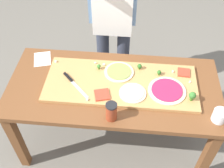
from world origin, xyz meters
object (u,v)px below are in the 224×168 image
at_px(pizza_whole_pesto_green, 119,72).
at_px(pizza_slice_near_right, 184,73).
at_px(broccoli_floret_center_left, 192,96).
at_px(sauce_jar, 111,111).
at_px(broccoli_floret_front_left, 140,66).
at_px(cook_center, 113,9).
at_px(prep_table, 114,95).
at_px(cheese_crumble_a, 56,61).
at_px(broccoli_floret_back_right, 99,66).
at_px(cheese_crumble_e, 104,65).
at_px(chefs_knife, 72,81).
at_px(pizza_slice_far_left, 102,95).
at_px(cheese_crumble_f, 190,82).
at_px(recipe_note, 42,59).
at_px(broccoli_floret_back_mid, 159,72).
at_px(pizza_whole_cheese_artichoke, 133,93).
at_px(pizza_whole_beet_magenta, 167,90).
at_px(cheese_crumble_c, 95,63).
at_px(flour_cup, 220,116).
at_px(cheese_crumble_d, 87,100).
at_px(cheese_crumble_b, 173,72).

height_order(pizza_whole_pesto_green, pizza_slice_near_right, pizza_whole_pesto_green).
distance_m(broccoli_floret_center_left, sauce_jar, 0.58).
xyz_separation_m(broccoli_floret_front_left, cook_center, (-0.25, 0.48, 0.20)).
height_order(prep_table, cheese_crumble_a, cheese_crumble_a).
bearing_deg(broccoli_floret_back_right, cheese_crumble_e, 54.30).
xyz_separation_m(pizza_slice_near_right, cheese_crumble_e, (-0.63, 0.03, 0.00)).
height_order(chefs_knife, pizza_slice_far_left, chefs_knife).
bearing_deg(cheese_crumble_f, recipe_note, 171.36).
height_order(pizza_slice_far_left, sauce_jar, sauce_jar).
relative_size(pizza_slice_far_left, cheese_crumble_a, 6.83).
bearing_deg(sauce_jar, broccoli_floret_center_left, 19.19).
relative_size(broccoli_floret_back_mid, cheese_crumble_e, 2.95).
relative_size(pizza_whole_cheese_artichoke, broccoli_floret_back_mid, 4.44).
distance_m(broccoli_floret_center_left, cook_center, 1.01).
xyz_separation_m(pizza_whole_beet_magenta, recipe_note, (-1.02, 0.28, -0.03)).
distance_m(chefs_knife, cheese_crumble_e, 0.30).
xyz_separation_m(cheese_crumble_c, flour_cup, (0.90, -0.45, 0.01)).
height_order(pizza_slice_near_right, broccoli_floret_front_left, broccoli_floret_front_left).
bearing_deg(pizza_whole_beet_magenta, pizza_whole_cheese_artichoke, -169.14).
height_order(chefs_knife, broccoli_floret_back_mid, broccoli_floret_back_mid).
bearing_deg(broccoli_floret_center_left, cheese_crumble_f, 87.02).
xyz_separation_m(broccoli_floret_back_right, broccoli_floret_center_left, (0.69, -0.25, 0.02)).
height_order(pizza_whole_pesto_green, sauce_jar, sauce_jar).
bearing_deg(broccoli_floret_center_left, broccoli_floret_front_left, 142.72).
relative_size(pizza_whole_cheese_artichoke, recipe_note, 1.13).
height_order(chefs_knife, pizza_whole_pesto_green, same).
bearing_deg(cheese_crumble_d, broccoli_floret_back_right, 82.67).
xyz_separation_m(prep_table, recipe_note, (-0.62, 0.25, 0.10)).
height_order(cheese_crumble_a, cook_center, cook_center).
distance_m(pizza_whole_beet_magenta, sauce_jar, 0.47).
relative_size(broccoli_floret_back_right, cheese_crumble_c, 3.46).
bearing_deg(flour_cup, cook_center, 131.59).
xyz_separation_m(broccoli_floret_center_left, cook_center, (-0.63, 0.77, 0.18)).
bearing_deg(cheese_crumble_b, sauce_jar, -133.32).
distance_m(broccoli_floret_back_right, broccoli_floret_front_left, 0.32).
bearing_deg(prep_table, pizza_slice_far_left, -121.04).
bearing_deg(pizza_whole_cheese_artichoke, cheese_crumble_e, 131.18).
bearing_deg(broccoli_floret_back_right, broccoli_floret_front_left, 5.82).
relative_size(pizza_whole_beet_magenta, flour_cup, 2.81).
bearing_deg(chefs_knife, broccoli_floret_back_right, 41.12).
relative_size(chefs_knife, broccoli_floret_back_right, 5.20).
distance_m(cheese_crumble_c, flour_cup, 1.01).
relative_size(broccoli_floret_center_left, cheese_crumble_c, 5.58).
bearing_deg(broccoli_floret_front_left, flour_cup, -37.64).
bearing_deg(recipe_note, chefs_knife, -40.19).
relative_size(pizza_whole_cheese_artichoke, broccoli_floret_back_right, 4.23).
xyz_separation_m(broccoli_floret_front_left, cheese_crumble_a, (-0.68, 0.01, -0.02)).
xyz_separation_m(cheese_crumble_d, cheese_crumble_f, (0.74, 0.24, -0.00)).
xyz_separation_m(broccoli_floret_back_mid, recipe_note, (-0.96, 0.12, -0.05)).
relative_size(pizza_whole_beet_magenta, cheese_crumble_e, 18.38).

